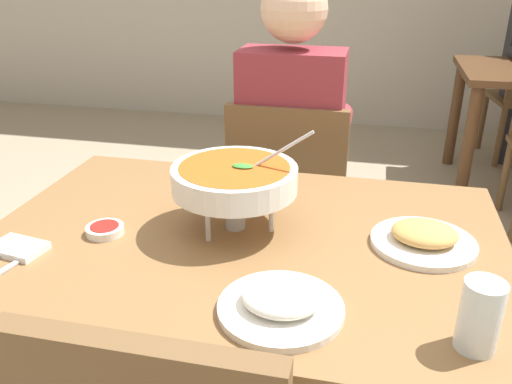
{
  "coord_description": "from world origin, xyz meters",
  "views": [
    {
      "loc": [
        0.28,
        -1.08,
        1.36
      ],
      "look_at": [
        0.0,
        0.15,
        0.8
      ],
      "focal_mm": 37.37,
      "sensor_mm": 36.0,
      "label": 1
    }
  ],
  "objects_px": {
    "chair_diner_main": "(289,201)",
    "rice_plate": "(281,303)",
    "sauce_dish": "(105,230)",
    "drink_glass": "(479,319)",
    "dining_table_main": "(243,276)",
    "diner_main": "(292,139)",
    "curry_bowl": "(235,179)",
    "appetizer_plate": "(424,238)"
  },
  "relations": [
    {
      "from": "chair_diner_main",
      "to": "rice_plate",
      "type": "distance_m",
      "value": 1.03
    },
    {
      "from": "sauce_dish",
      "to": "drink_glass",
      "type": "relative_size",
      "value": 0.69
    },
    {
      "from": "dining_table_main",
      "to": "diner_main",
      "type": "relative_size",
      "value": 0.95
    },
    {
      "from": "sauce_dish",
      "to": "diner_main",
      "type": "bearing_deg",
      "value": 68.09
    },
    {
      "from": "drink_glass",
      "to": "diner_main",
      "type": "bearing_deg",
      "value": 114.95
    },
    {
      "from": "sauce_dish",
      "to": "drink_glass",
      "type": "height_order",
      "value": "drink_glass"
    },
    {
      "from": "chair_diner_main",
      "to": "curry_bowl",
      "type": "xyz_separation_m",
      "value": [
        -0.03,
        -0.67,
        0.36
      ]
    },
    {
      "from": "diner_main",
      "to": "rice_plate",
      "type": "relative_size",
      "value": 5.46
    },
    {
      "from": "rice_plate",
      "to": "drink_glass",
      "type": "bearing_deg",
      "value": -3.93
    },
    {
      "from": "dining_table_main",
      "to": "sauce_dish",
      "type": "height_order",
      "value": "sauce_dish"
    },
    {
      "from": "curry_bowl",
      "to": "sauce_dish",
      "type": "height_order",
      "value": "curry_bowl"
    },
    {
      "from": "sauce_dish",
      "to": "drink_glass",
      "type": "distance_m",
      "value": 0.84
    },
    {
      "from": "diner_main",
      "to": "appetizer_plate",
      "type": "distance_m",
      "value": 0.82
    },
    {
      "from": "diner_main",
      "to": "curry_bowl",
      "type": "height_order",
      "value": "diner_main"
    },
    {
      "from": "dining_table_main",
      "to": "appetizer_plate",
      "type": "bearing_deg",
      "value": 6.63
    },
    {
      "from": "dining_table_main",
      "to": "sauce_dish",
      "type": "xyz_separation_m",
      "value": [
        -0.33,
        -0.06,
        0.12
      ]
    },
    {
      "from": "curry_bowl",
      "to": "drink_glass",
      "type": "relative_size",
      "value": 2.56
    },
    {
      "from": "diner_main",
      "to": "sauce_dish",
      "type": "bearing_deg",
      "value": -111.91
    },
    {
      "from": "rice_plate",
      "to": "dining_table_main",
      "type": "bearing_deg",
      "value": 117.87
    },
    {
      "from": "rice_plate",
      "to": "sauce_dish",
      "type": "bearing_deg",
      "value": 156.01
    },
    {
      "from": "diner_main",
      "to": "curry_bowl",
      "type": "relative_size",
      "value": 3.94
    },
    {
      "from": "chair_diner_main",
      "to": "curry_bowl",
      "type": "distance_m",
      "value": 0.77
    },
    {
      "from": "dining_table_main",
      "to": "appetizer_plate",
      "type": "xyz_separation_m",
      "value": [
        0.42,
        0.05,
        0.13
      ]
    },
    {
      "from": "chair_diner_main",
      "to": "sauce_dish",
      "type": "xyz_separation_m",
      "value": [
        -0.33,
        -0.78,
        0.25
      ]
    },
    {
      "from": "appetizer_plate",
      "to": "drink_glass",
      "type": "bearing_deg",
      "value": -79.23
    },
    {
      "from": "dining_table_main",
      "to": "sauce_dish",
      "type": "distance_m",
      "value": 0.35
    },
    {
      "from": "chair_diner_main",
      "to": "drink_glass",
      "type": "relative_size",
      "value": 6.92
    },
    {
      "from": "dining_table_main",
      "to": "curry_bowl",
      "type": "xyz_separation_m",
      "value": [
        -0.03,
        0.04,
        0.24
      ]
    },
    {
      "from": "dining_table_main",
      "to": "curry_bowl",
      "type": "distance_m",
      "value": 0.25
    },
    {
      "from": "sauce_dish",
      "to": "drink_glass",
      "type": "xyz_separation_m",
      "value": [
        0.81,
        -0.23,
        0.05
      ]
    },
    {
      "from": "diner_main",
      "to": "sauce_dish",
      "type": "distance_m",
      "value": 0.87
    },
    {
      "from": "dining_table_main",
      "to": "drink_glass",
      "type": "height_order",
      "value": "drink_glass"
    },
    {
      "from": "chair_diner_main",
      "to": "rice_plate",
      "type": "bearing_deg",
      "value": -81.77
    },
    {
      "from": "chair_diner_main",
      "to": "dining_table_main",
      "type": "bearing_deg",
      "value": -90.0
    },
    {
      "from": "chair_diner_main",
      "to": "drink_glass",
      "type": "distance_m",
      "value": 1.16
    },
    {
      "from": "rice_plate",
      "to": "appetizer_plate",
      "type": "xyz_separation_m",
      "value": [
        0.28,
        0.32,
        0.0
      ]
    },
    {
      "from": "dining_table_main",
      "to": "rice_plate",
      "type": "distance_m",
      "value": 0.33
    },
    {
      "from": "curry_bowl",
      "to": "sauce_dish",
      "type": "relative_size",
      "value": 3.69
    },
    {
      "from": "diner_main",
      "to": "curry_bowl",
      "type": "xyz_separation_m",
      "value": [
        -0.03,
        -0.71,
        0.13
      ]
    },
    {
      "from": "curry_bowl",
      "to": "rice_plate",
      "type": "distance_m",
      "value": 0.37
    },
    {
      "from": "rice_plate",
      "to": "appetizer_plate",
      "type": "height_order",
      "value": "same"
    },
    {
      "from": "rice_plate",
      "to": "chair_diner_main",
      "type": "bearing_deg",
      "value": 98.23
    }
  ]
}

